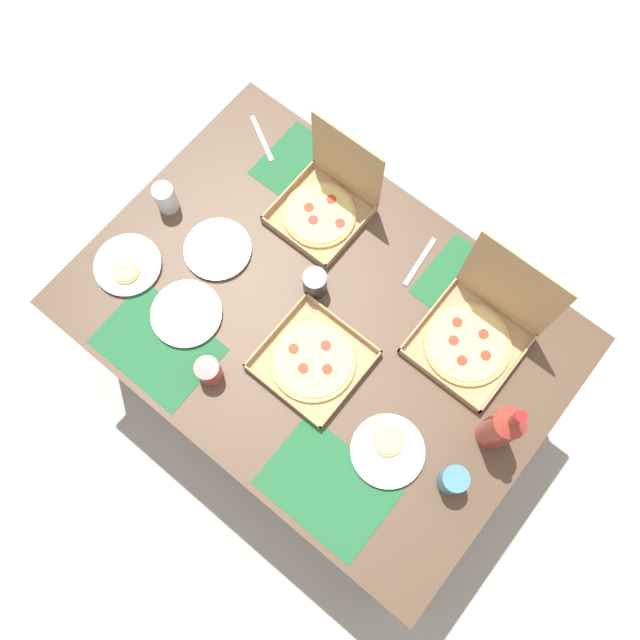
% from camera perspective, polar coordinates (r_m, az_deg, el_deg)
% --- Properties ---
extents(ground_plane, '(6.00, 6.00, 0.00)m').
position_cam_1_polar(ground_plane, '(2.77, 0.00, -4.64)').
color(ground_plane, beige).
extents(dining_table, '(1.49, 1.06, 0.73)m').
position_cam_1_polar(dining_table, '(2.16, 0.00, -0.79)').
color(dining_table, '#3F3328').
rests_on(dining_table, ground_plane).
extents(placemat_near_left, '(0.36, 0.26, 0.00)m').
position_cam_1_polar(placemat_near_left, '(2.10, -13.74, -2.13)').
color(placemat_near_left, '#236638').
rests_on(placemat_near_left, dining_table).
extents(placemat_near_right, '(0.36, 0.26, 0.00)m').
position_cam_1_polar(placemat_near_right, '(1.97, 0.65, -14.11)').
color(placemat_near_right, '#236638').
rests_on(placemat_near_right, dining_table).
extents(placemat_far_left, '(0.36, 0.26, 0.00)m').
position_cam_1_polar(placemat_far_left, '(2.27, -0.56, 12.22)').
color(placemat_far_left, '#236638').
rests_on(placemat_far_left, dining_table).
extents(placemat_far_right, '(0.36, 0.26, 0.00)m').
position_cam_1_polar(placemat_far_right, '(2.15, 13.42, 2.09)').
color(placemat_far_right, '#236638').
rests_on(placemat_far_right, dining_table).
extents(pizza_box_center, '(0.27, 0.27, 0.31)m').
position_cam_1_polar(pizza_box_center, '(2.17, 0.46, 9.99)').
color(pizza_box_center, tan).
rests_on(pizza_box_center, dining_table).
extents(pizza_box_corner_right, '(0.30, 0.32, 0.34)m').
position_cam_1_polar(pizza_box_corner_right, '(2.06, 13.28, -0.96)').
color(pizza_box_corner_right, tan).
rests_on(pizza_box_corner_right, dining_table).
extents(pizza_box_corner_left, '(0.30, 0.30, 0.04)m').
position_cam_1_polar(pizza_box_corner_left, '(2.02, -0.61, -3.46)').
color(pizza_box_corner_left, tan).
rests_on(pizza_box_corner_left, dining_table).
extents(plate_near_right, '(0.22, 0.22, 0.03)m').
position_cam_1_polar(plate_near_right, '(1.98, 5.81, -11.02)').
color(plate_near_right, white).
rests_on(plate_near_right, dining_table).
extents(plate_middle, '(0.22, 0.22, 0.02)m').
position_cam_1_polar(plate_middle, '(2.17, -8.75, 5.98)').
color(plate_middle, white).
rests_on(plate_middle, dining_table).
extents(plate_far_right, '(0.22, 0.22, 0.02)m').
position_cam_1_polar(plate_far_right, '(2.11, -11.36, 0.51)').
color(plate_far_right, white).
rests_on(plate_far_right, dining_table).
extents(plate_near_left, '(0.22, 0.22, 0.03)m').
position_cam_1_polar(plate_near_left, '(2.21, -16.15, 4.48)').
color(plate_near_left, white).
rests_on(plate_near_left, dining_table).
extents(soda_bottle, '(0.09, 0.09, 0.32)m').
position_cam_1_polar(soda_bottle, '(1.92, 15.29, -8.89)').
color(soda_bottle, '#B2382D').
rests_on(soda_bottle, dining_table).
extents(cup_spare, '(0.07, 0.07, 0.10)m').
position_cam_1_polar(cup_spare, '(2.06, -0.44, 3.18)').
color(cup_spare, '#333338').
rests_on(cup_spare, dining_table).
extents(cup_red, '(0.08, 0.08, 0.11)m').
position_cam_1_polar(cup_red, '(1.96, 11.31, -13.31)').
color(cup_red, teal).
rests_on(cup_red, dining_table).
extents(cup_clear_left, '(0.07, 0.07, 0.11)m').
position_cam_1_polar(cup_clear_left, '(2.23, -13.08, 10.14)').
color(cup_clear_left, silver).
rests_on(cup_clear_left, dining_table).
extents(cup_clear_right, '(0.07, 0.07, 0.09)m').
position_cam_1_polar(cup_clear_right, '(2.01, -9.52, -4.32)').
color(cup_clear_right, '#BF4742').
rests_on(cup_clear_right, dining_table).
extents(fork_by_near_right, '(0.17, 0.10, 0.00)m').
position_cam_1_polar(fork_by_near_right, '(2.36, -5.01, 15.24)').
color(fork_by_near_right, '#B7B7BC').
rests_on(fork_by_near_right, dining_table).
extents(fork_by_far_right, '(0.04, 0.19, 0.00)m').
position_cam_1_polar(fork_by_far_right, '(2.16, 8.54, 4.97)').
color(fork_by_far_right, '#B7B7BC').
rests_on(fork_by_far_right, dining_table).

